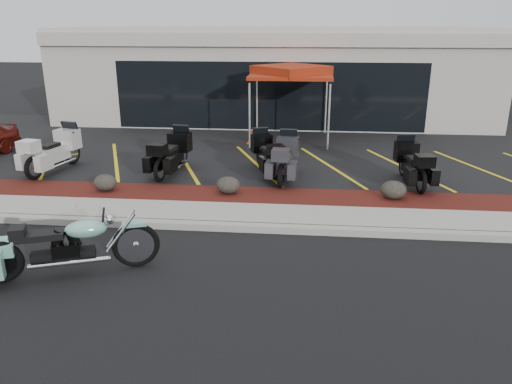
# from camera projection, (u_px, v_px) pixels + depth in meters

# --- Properties ---
(ground) EXTENTS (90.00, 90.00, 0.00)m
(ground) POSITION_uv_depth(u_px,v_px,m) (230.00, 248.00, 9.85)
(ground) COLOR black
(ground) RESTS_ON ground
(curb) EXTENTS (24.00, 0.25, 0.15)m
(curb) POSITION_uv_depth(u_px,v_px,m) (236.00, 227.00, 10.67)
(curb) COLOR gray
(curb) RESTS_ON ground
(sidewalk) EXTENTS (24.00, 1.20, 0.15)m
(sidewalk) POSITION_uv_depth(u_px,v_px,m) (240.00, 215.00, 11.33)
(sidewalk) COLOR gray
(sidewalk) RESTS_ON ground
(mulch_bed) EXTENTS (24.00, 1.20, 0.16)m
(mulch_bed) POSITION_uv_depth(u_px,v_px,m) (246.00, 197.00, 12.46)
(mulch_bed) COLOR black
(mulch_bed) RESTS_ON ground
(upper_lot) EXTENTS (26.00, 9.60, 0.15)m
(upper_lot) POSITION_uv_depth(u_px,v_px,m) (264.00, 146.00, 17.55)
(upper_lot) COLOR black
(upper_lot) RESTS_ON ground
(dealership_building) EXTENTS (18.00, 8.16, 4.00)m
(dealership_building) POSITION_uv_depth(u_px,v_px,m) (275.00, 73.00, 22.82)
(dealership_building) COLOR #A6A196
(dealership_building) RESTS_ON ground
(boulder_left) EXTENTS (0.59, 0.49, 0.42)m
(boulder_left) POSITION_uv_depth(u_px,v_px,m) (105.00, 182.00, 12.66)
(boulder_left) COLOR black
(boulder_left) RESTS_ON mulch_bed
(boulder_mid) EXTENTS (0.60, 0.50, 0.43)m
(boulder_mid) POSITION_uv_depth(u_px,v_px,m) (228.00, 185.00, 12.45)
(boulder_mid) COLOR black
(boulder_mid) RESTS_ON mulch_bed
(boulder_right) EXTENTS (0.62, 0.52, 0.44)m
(boulder_right) POSITION_uv_depth(u_px,v_px,m) (393.00, 190.00, 12.07)
(boulder_right) COLOR black
(boulder_right) RESTS_ON mulch_bed
(hero_cruiser) EXTENTS (3.26, 1.85, 1.12)m
(hero_cruiser) POSITION_uv_depth(u_px,v_px,m) (135.00, 239.00, 8.92)
(hero_cruiser) COLOR #75B6A2
(hero_cruiser) RESTS_ON ground
(touring_white) EXTENTS (1.32, 2.38, 1.31)m
(touring_white) POSITION_uv_depth(u_px,v_px,m) (71.00, 143.00, 14.87)
(touring_white) COLOR silver
(touring_white) RESTS_ON upper_lot
(touring_black_front) EXTENTS (1.14, 2.26, 1.26)m
(touring_black_front) POSITION_uv_depth(u_px,v_px,m) (182.00, 146.00, 14.66)
(touring_black_front) COLOR black
(touring_black_front) RESTS_ON upper_lot
(touring_black_mid) EXTENTS (1.43, 2.16, 1.17)m
(touring_black_mid) POSITION_uv_depth(u_px,v_px,m) (260.00, 147.00, 14.72)
(touring_black_mid) COLOR black
(touring_black_mid) RESTS_ON upper_lot
(touring_grey) EXTENTS (0.99, 2.20, 1.24)m
(touring_grey) POSITION_uv_depth(u_px,v_px,m) (288.00, 150.00, 14.18)
(touring_grey) COLOR #303036
(touring_grey) RESTS_ON upper_lot
(touring_black_rear) EXTENTS (1.01, 2.15, 1.21)m
(touring_black_rear) POSITION_uv_depth(u_px,v_px,m) (404.00, 155.00, 13.71)
(touring_black_rear) COLOR black
(touring_black_rear) RESTS_ON upper_lot
(traffic_cone) EXTENTS (0.45, 0.45, 0.49)m
(traffic_cone) POSITION_uv_depth(u_px,v_px,m) (252.00, 136.00, 17.69)
(traffic_cone) COLOR #ED3B07
(traffic_cone) RESTS_ON upper_lot
(popup_canopy) EXTENTS (3.17, 3.17, 2.64)m
(popup_canopy) POSITION_uv_depth(u_px,v_px,m) (291.00, 73.00, 17.44)
(popup_canopy) COLOR silver
(popup_canopy) RESTS_ON upper_lot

